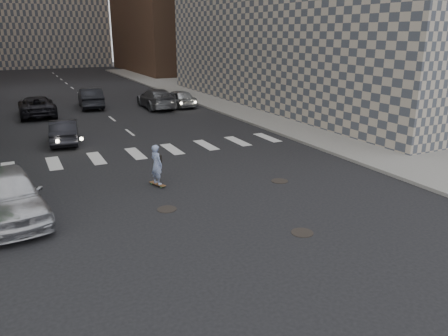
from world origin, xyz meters
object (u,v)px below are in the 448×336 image
Objects in this scene: traffic_car_b at (156,99)px; traffic_car_a at (64,131)px; traffic_car_d at (178,98)px; silver_sedan at (8,195)px; traffic_car_e at (91,98)px; traffic_car_c at (37,106)px; skateboarder at (157,165)px.

traffic_car_a is at bearing 48.20° from traffic_car_b.
traffic_car_d reaches higher than traffic_car_a.
silver_sedan is 1.02× the size of traffic_car_e.
silver_sedan is 19.87m from traffic_car_c.
traffic_car_d is 7.23m from traffic_car_e.
traffic_car_c is 4.76m from traffic_car_e.
traffic_car_e reaches higher than traffic_car_a.
traffic_car_b is 1.10× the size of traffic_car_e.
traffic_car_a is 0.83× the size of traffic_car_e.
silver_sedan is 10.66m from traffic_car_a.
silver_sedan reaches higher than traffic_car_e.
silver_sedan is 1.23× the size of traffic_car_a.
traffic_car_d is at bearing 177.12° from traffic_car_c.
skateboarder reaches higher than traffic_car_e.
traffic_car_b is (11.32, 19.23, -0.07)m from silver_sedan.
traffic_car_a is at bearing 35.94° from traffic_car_d.
traffic_car_b is at bearing 52.40° from skateboarder.
skateboarder is 19.66m from traffic_car_d.
traffic_car_e is at bearing -153.21° from traffic_car_c.
silver_sedan is (-5.48, -0.97, -0.05)m from skateboarder.
skateboarder reaches higher than traffic_car_d.
skateboarder is 9.58m from traffic_car_a.
traffic_car_c is 1.28× the size of traffic_car_d.
traffic_car_a is (-2.46, 9.26, -0.24)m from skateboarder.
traffic_car_c reaches higher than traffic_car_d.
skateboarder is 0.32× the size of traffic_car_c.
silver_sedan reaches higher than traffic_car_c.
traffic_car_d is (10.95, -0.70, -0.03)m from traffic_car_c.
traffic_car_e is at bearing 67.24° from skateboarder.
traffic_car_c is (-9.06, 0.52, -0.04)m from traffic_car_b.
traffic_car_a is at bearing 95.36° from traffic_car_c.
traffic_car_e is at bearing 65.40° from silver_sedan.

